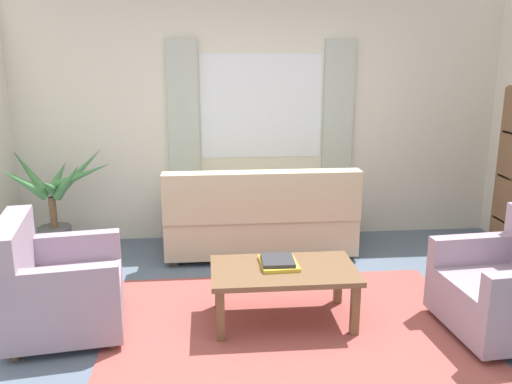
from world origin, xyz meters
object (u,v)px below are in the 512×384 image
armchair_left (56,287)px  armchair_right (512,288)px  couch (260,219)px  coffee_table (284,275)px  book_stack_on_table (278,262)px  potted_plant (55,205)px

armchair_left → armchair_right: same height
couch → armchair_left: (-1.64, -1.46, -0.01)m
coffee_table → book_stack_on_table: (-0.03, 0.06, 0.08)m
coffee_table → potted_plant: bearing=142.9°
couch → armchair_left: couch is taller
armchair_right → coffee_table: size_ratio=0.82×
potted_plant → armchair_left: bearing=-75.7°
armchair_right → coffee_table: 1.67m
coffee_table → couch: bearing=91.5°
armchair_right → potted_plant: potted_plant is taller
coffee_table → armchair_right: bearing=-11.1°
couch → armchair_right: (1.68, -1.78, -0.01)m
couch → book_stack_on_table: couch is taller
armchair_right → book_stack_on_table: size_ratio=2.64×
couch → potted_plant: potted_plant is taller
armchair_left → book_stack_on_table: 1.65m
coffee_table → armchair_left: bearing=-180.0°
coffee_table → book_stack_on_table: book_stack_on_table is taller
couch → book_stack_on_table: size_ratio=5.56×
armchair_left → book_stack_on_table: armchair_left is taller
couch → potted_plant: 2.06m
armchair_right → potted_plant: (-3.72, 1.90, 0.18)m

